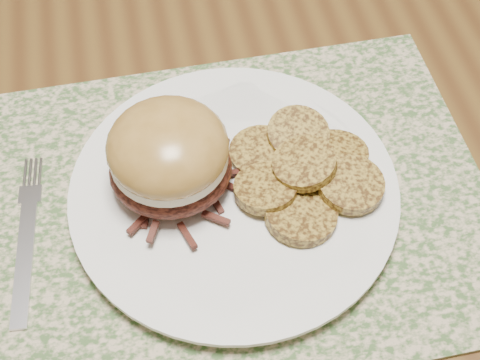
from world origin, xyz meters
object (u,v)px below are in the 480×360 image
Objects in this scene: dining_table at (376,171)px; pork_sandwich at (169,156)px; fork at (27,236)px; dinner_plate at (234,192)px.

pork_sandwich reaches higher than dining_table.
dining_table is 9.28× the size of fork.
dinner_plate is at bearing -160.28° from dining_table.
dinner_plate is at bearing -9.74° from pork_sandwich.
pork_sandwich is (-0.21, -0.04, 0.14)m from dining_table.
fork reaches higher than dining_table.
dinner_plate is 0.17m from fork.
fork is (-0.17, -0.00, -0.01)m from dinner_plate.
dining_table is 13.54× the size of pork_sandwich.
fork is at bearing -178.60° from dinner_plate.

